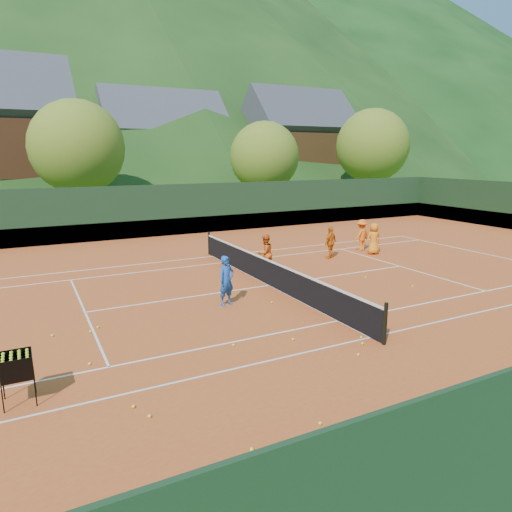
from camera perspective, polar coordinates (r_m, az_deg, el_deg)
name	(u,v)px	position (r m, az deg, el deg)	size (l,w,h in m)	color
ground	(269,286)	(16.75, 1.69, -3.75)	(400.00, 400.00, 0.00)	#2A4F18
clay_court	(269,286)	(16.74, 1.69, -3.72)	(40.00, 24.00, 0.02)	#B4481D
mountain_far_right	(287,42)	(195.73, 3.86, 25.15)	(260.00, 260.00, 95.00)	black
coach	(226,281)	(14.42, -3.71, -3.09)	(0.58, 0.38, 1.60)	#1A4CAC
student_a	(265,253)	(18.47, 1.15, 0.34)	(0.75, 0.59, 1.55)	#E85714
student_b	(330,242)	(21.20, 9.30, 1.69)	(0.87, 0.36, 1.49)	orange
student_c	(374,239)	(22.53, 14.50, 2.11)	(0.74, 0.48, 1.50)	orange
student_d	(361,235)	(23.15, 13.03, 2.55)	(1.02, 0.58, 1.57)	orange
tennis_ball_1	(361,337)	(12.37, 13.02, -9.85)	(0.07, 0.07, 0.07)	yellow
tennis_ball_3	(426,436)	(8.77, 20.47, -20.30)	(0.07, 0.07, 0.07)	yellow
tennis_ball_4	(252,449)	(7.99, -0.53, -23.02)	(0.07, 0.07, 0.07)	yellow
tennis_ball_5	(293,339)	(11.96, 4.64, -10.35)	(0.07, 0.07, 0.07)	yellow
tennis_ball_6	(89,364)	(11.30, -20.11, -12.54)	(0.07, 0.07, 0.07)	yellow
tennis_ball_8	(272,302)	(14.74, 1.97, -5.82)	(0.07, 0.07, 0.07)	yellow
tennis_ball_9	(320,423)	(8.66, 8.02, -20.01)	(0.07, 0.07, 0.07)	yellow
tennis_ball_10	(149,416)	(8.99, -13.18, -18.91)	(0.07, 0.07, 0.07)	yellow
tennis_ball_11	(362,344)	(11.98, 13.16, -10.61)	(0.07, 0.07, 0.07)	yellow
tennis_ball_12	(485,291)	(17.89, 26.71, -3.88)	(0.07, 0.07, 0.07)	yellow
tennis_ball_13	(233,345)	(11.61, -2.83, -11.05)	(0.07, 0.07, 0.07)	yellow
tennis_ball_14	(90,332)	(13.19, -20.01, -8.87)	(0.07, 0.07, 0.07)	yellow
tennis_ball_15	(98,327)	(13.44, -19.16, -8.39)	(0.07, 0.07, 0.07)	yellow
tennis_ball_16	(366,277)	(18.21, 13.53, -2.59)	(0.07, 0.07, 0.07)	yellow
tennis_ball_18	(395,435)	(8.62, 16.94, -20.64)	(0.07, 0.07, 0.07)	yellow
tennis_ball_20	(412,286)	(17.48, 18.97, -3.56)	(0.07, 0.07, 0.07)	yellow
tennis_ball_21	(358,355)	(11.35, 12.66, -11.93)	(0.07, 0.07, 0.07)	yellow
tennis_ball_23	(328,308)	(14.42, 8.98, -6.40)	(0.07, 0.07, 0.07)	yellow
tennis_ball_24	(52,335)	(13.30, -24.12, -9.05)	(0.07, 0.07, 0.07)	yellow
tennis_ball_26	(133,406)	(9.35, -15.08, -17.71)	(0.07, 0.07, 0.07)	yellow
court_lines	(269,285)	(16.74, 1.69, -3.68)	(23.83, 11.03, 0.00)	white
tennis_net	(269,272)	(16.61, 1.70, -2.03)	(0.10, 12.07, 1.10)	black
perimeter_fence	(270,252)	(16.44, 1.71, 0.49)	(40.40, 24.24, 3.00)	black
ball_hopper	(16,367)	(9.99, -27.76, -12.16)	(0.57, 0.57, 1.00)	black
chalet_mid	(163,152)	(50.00, -11.49, 12.64)	(12.65, 8.82, 11.45)	beige
chalet_right	(297,150)	(52.10, 5.15, 13.11)	(11.50, 8.82, 11.91)	beige
tree_b	(78,147)	(34.28, -21.41, 12.54)	(6.40, 6.40, 8.40)	#3C2818
tree_c	(265,157)	(37.54, 1.09, 12.31)	(5.60, 5.60, 7.35)	#432C1A
tree_d	(372,146)	(45.26, 14.34, 13.21)	(6.80, 6.80, 8.93)	#432B1A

